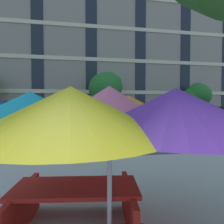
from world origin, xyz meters
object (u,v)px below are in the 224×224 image
Objects in this scene: sedan_red at (67,118)px; street_tree_right at (197,96)px; patio_umbrella at (109,108)px; picnic_table at (76,205)px; sedan_gray at (145,117)px; street_tree_middle at (105,87)px; sedan_black at (211,117)px.

street_tree_right is at bearing 15.06° from sedan_red.
picnic_table is at bearing 127.58° from patio_umbrella.
sedan_gray is at bearing 0.00° from sedan_red.
patio_umbrella reaches higher than sedan_gray.
picnic_table is (-2.84, -15.40, -3.01)m from street_tree_middle.
street_tree_middle is 1.43× the size of patio_umbrella.
sedan_gray is at bearing 65.83° from picnic_table.
patio_umbrella is at bearing -52.42° from picnic_table.
sedan_gray and sedan_black have the same top height.
street_tree_middle is 2.46× the size of picnic_table.
sedan_red is 13.12m from street_tree_right.
sedan_red is at bearing 180.00° from sedan_gray.
patio_umbrella reaches higher than sedan_black.
sedan_red is 12.19m from picnic_table.
sedan_black is at bearing -105.24° from street_tree_right.
street_tree_right reaches higher than sedan_red.
sedan_red and sedan_gray have the same top height.
sedan_red is at bearing -135.71° from street_tree_middle.
sedan_gray is at bearing -152.98° from street_tree_right.
sedan_red is at bearing -164.94° from street_tree_right.
street_tree_right reaches higher than sedan_black.
sedan_black is at bearing 49.73° from patio_umbrella.
street_tree_middle is at bearing 79.53° from picnic_table.
patio_umbrella is (-2.44, -15.92, -1.59)m from street_tree_middle.
patio_umbrella is (0.86, -12.70, 0.95)m from sedan_red.
street_tree_right is 2.06× the size of picnic_table.
sedan_gray is 4.87m from street_tree_middle.
sedan_gray is (5.92, 0.00, 0.00)m from sedan_red.
street_tree_middle is 1.20× the size of street_tree_right.
sedan_red is at bearing 180.00° from sedan_black.
sedan_black is (11.62, 0.00, 0.00)m from sedan_red.
patio_umbrella is at bearing -130.27° from sedan_black.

